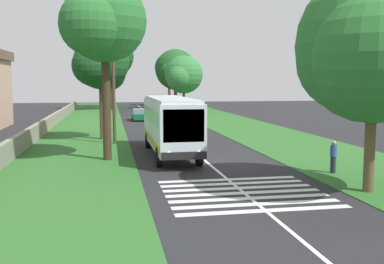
{
  "coord_description": "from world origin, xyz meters",
  "views": [
    {
      "loc": [
        -25.43,
        5.59,
        4.75
      ],
      "look_at": [
        2.15,
        0.54,
        1.6
      ],
      "focal_mm": 41.98,
      "sensor_mm": 36.0,
      "label": 1
    }
  ],
  "objects_px": {
    "roadside_tree_left_3": "(102,23)",
    "roadside_tree_right_2": "(368,51)",
    "roadside_tree_right_1": "(183,75)",
    "trailing_car_0": "(179,119)",
    "trailing_car_1": "(140,115)",
    "roadside_tree_right_0": "(169,68)",
    "roadside_tree_left_1": "(107,74)",
    "roadside_tree_right_3": "(175,70)",
    "roadside_tree_left_2": "(110,57)",
    "roadside_tree_left_0": "(100,64)",
    "trailing_car_2": "(162,110)",
    "utility_pole": "(114,89)",
    "coach_bus": "(170,122)",
    "trailing_minibus_0": "(156,101)",
    "pedestrian": "(333,156)"
  },
  "relations": [
    {
      "from": "trailing_car_2",
      "to": "roadside_tree_right_3",
      "type": "distance_m",
      "value": 14.76
    },
    {
      "from": "coach_bus",
      "to": "roadside_tree_right_3",
      "type": "relative_size",
      "value": 1.08
    },
    {
      "from": "trailing_car_0",
      "to": "trailing_car_2",
      "type": "distance_m",
      "value": 15.41
    },
    {
      "from": "roadside_tree_left_1",
      "to": "roadside_tree_right_1",
      "type": "bearing_deg",
      "value": -150.42
    },
    {
      "from": "trailing_car_1",
      "to": "roadside_tree_right_0",
      "type": "relative_size",
      "value": 0.42
    },
    {
      "from": "roadside_tree_right_1",
      "to": "pedestrian",
      "type": "relative_size",
      "value": 5.13
    },
    {
      "from": "trailing_car_2",
      "to": "roadside_tree_left_1",
      "type": "distance_m",
      "value": 24.63
    },
    {
      "from": "trailing_car_2",
      "to": "utility_pole",
      "type": "distance_m",
      "value": 30.94
    },
    {
      "from": "roadside_tree_right_2",
      "to": "pedestrian",
      "type": "bearing_deg",
      "value": -9.66
    },
    {
      "from": "roadside_tree_right_0",
      "to": "roadside_tree_right_2",
      "type": "distance_m",
      "value": 71.0
    },
    {
      "from": "roadside_tree_left_3",
      "to": "roadside_tree_right_2",
      "type": "height_order",
      "value": "roadside_tree_left_3"
    },
    {
      "from": "roadside_tree_left_2",
      "to": "trailing_car_2",
      "type": "bearing_deg",
      "value": -150.13
    },
    {
      "from": "roadside_tree_left_0",
      "to": "roadside_tree_left_3",
      "type": "relative_size",
      "value": 0.8
    },
    {
      "from": "roadside_tree_right_1",
      "to": "trailing_car_0",
      "type": "bearing_deg",
      "value": 169.45
    },
    {
      "from": "trailing_car_0",
      "to": "roadside_tree_left_1",
      "type": "distance_m",
      "value": 39.31
    },
    {
      "from": "roadside_tree_right_3",
      "to": "roadside_tree_left_1",
      "type": "bearing_deg",
      "value": 49.66
    },
    {
      "from": "trailing_car_0",
      "to": "roadside_tree_left_1",
      "type": "bearing_deg",
      "value": 11.68
    },
    {
      "from": "pedestrian",
      "to": "trailing_minibus_0",
      "type": "bearing_deg",
      "value": 4.25
    },
    {
      "from": "roadside_tree_right_3",
      "to": "utility_pole",
      "type": "relative_size",
      "value": 1.28
    },
    {
      "from": "roadside_tree_left_0",
      "to": "roadside_tree_right_3",
      "type": "height_order",
      "value": "roadside_tree_right_3"
    },
    {
      "from": "roadside_tree_left_1",
      "to": "roadside_tree_left_0",
      "type": "bearing_deg",
      "value": 179.53
    },
    {
      "from": "trailing_car_0",
      "to": "utility_pole",
      "type": "relative_size",
      "value": 0.53
    },
    {
      "from": "roadside_tree_right_1",
      "to": "roadside_tree_left_2",
      "type": "bearing_deg",
      "value": 47.67
    },
    {
      "from": "trailing_car_0",
      "to": "roadside_tree_left_2",
      "type": "bearing_deg",
      "value": 14.7
    },
    {
      "from": "coach_bus",
      "to": "roadside_tree_right_1",
      "type": "height_order",
      "value": "roadside_tree_right_1"
    },
    {
      "from": "trailing_car_0",
      "to": "pedestrian",
      "type": "height_order",
      "value": "pedestrian"
    },
    {
      "from": "trailing_car_2",
      "to": "utility_pole",
      "type": "bearing_deg",
      "value": 166.61
    },
    {
      "from": "trailing_car_2",
      "to": "roadside_tree_right_0",
      "type": "xyz_separation_m",
      "value": [
        23.91,
        -4.08,
        6.67
      ]
    },
    {
      "from": "trailing_car_0",
      "to": "roadside_tree_left_0",
      "type": "distance_m",
      "value": 15.26
    },
    {
      "from": "trailing_car_0",
      "to": "roadside_tree_left_1",
      "type": "xyz_separation_m",
      "value": [
        38.12,
        7.88,
        5.5
      ]
    },
    {
      "from": "roadside_tree_left_3",
      "to": "roadside_tree_right_3",
      "type": "xyz_separation_m",
      "value": [
        50.03,
        -11.51,
        -1.47
      ]
    },
    {
      "from": "coach_bus",
      "to": "utility_pole",
      "type": "relative_size",
      "value": 1.38
    },
    {
      "from": "trailing_car_0",
      "to": "roadside_tree_left_1",
      "type": "relative_size",
      "value": 0.45
    },
    {
      "from": "roadside_tree_left_0",
      "to": "roadside_tree_right_3",
      "type": "bearing_deg",
      "value": -16.59
    },
    {
      "from": "trailing_car_2",
      "to": "roadside_tree_right_3",
      "type": "relative_size",
      "value": 0.42
    },
    {
      "from": "roadside_tree_left_1",
      "to": "roadside_tree_left_3",
      "type": "xyz_separation_m",
      "value": [
        -59.78,
        0.02,
        1.99
      ]
    },
    {
      "from": "roadside_tree_right_1",
      "to": "roadside_tree_right_2",
      "type": "relative_size",
      "value": 0.91
    },
    {
      "from": "coach_bus",
      "to": "trailing_minibus_0",
      "type": "relative_size",
      "value": 1.86
    },
    {
      "from": "trailing_car_2",
      "to": "roadside_tree_right_1",
      "type": "relative_size",
      "value": 0.5
    },
    {
      "from": "utility_pole",
      "to": "roadside_tree_left_1",
      "type": "bearing_deg",
      "value": 0.72
    },
    {
      "from": "roadside_tree_left_0",
      "to": "roadside_tree_left_1",
      "type": "height_order",
      "value": "roadside_tree_left_1"
    },
    {
      "from": "roadside_tree_left_2",
      "to": "roadside_tree_right_3",
      "type": "xyz_separation_m",
      "value": [
        0.3,
        -10.97,
        -2.16
      ]
    },
    {
      "from": "trailing_car_0",
      "to": "roadside_tree_right_0",
      "type": "bearing_deg",
      "value": -5.79
    },
    {
      "from": "trailing_car_1",
      "to": "roadside_tree_left_3",
      "type": "distance_m",
      "value": 29.36
    },
    {
      "from": "trailing_minibus_0",
      "to": "roadside_tree_right_2",
      "type": "bearing_deg",
      "value": -176.71
    },
    {
      "from": "trailing_car_1",
      "to": "roadside_tree_left_1",
      "type": "height_order",
      "value": "roadside_tree_left_1"
    },
    {
      "from": "trailing_car_0",
      "to": "trailing_car_2",
      "type": "height_order",
      "value": "same"
    },
    {
      "from": "roadside_tree_left_3",
      "to": "roadside_tree_right_2",
      "type": "bearing_deg",
      "value": -132.13
    },
    {
      "from": "trailing_minibus_0",
      "to": "roadside_tree_right_3",
      "type": "relative_size",
      "value": 0.58
    },
    {
      "from": "trailing_car_2",
      "to": "coach_bus",
      "type": "bearing_deg",
      "value": 174.21
    }
  ]
}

